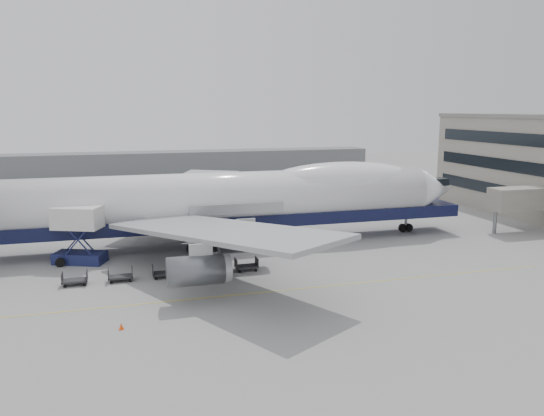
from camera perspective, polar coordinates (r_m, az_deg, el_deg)
name	(u,v)px	position (r m, az deg, el deg)	size (l,w,h in m)	color
ground	(246,273)	(54.08, -2.83, -7.01)	(260.00, 260.00, 0.00)	gray
apron_line	(261,293)	(48.55, -1.20, -9.08)	(60.00, 0.15, 0.01)	gold
hangar	(129,168)	(120.91, -15.15, 4.14)	(110.00, 8.00, 7.00)	slate
airliner	(228,199)	(64.31, -4.76, 0.96)	(67.00, 55.30, 19.98)	white
catering_truck	(78,232)	(60.32, -20.12, -2.40)	(5.91, 5.00, 6.17)	navy
traffic_cone	(121,326)	(42.42, -15.91, -12.12)	(0.37, 0.37, 0.55)	#FF4C0D
dolly_0	(75,280)	(53.66, -20.45, -7.24)	(2.30, 1.35, 1.30)	#2D2D30
dolly_1	(121,276)	(53.45, -15.98, -7.04)	(2.30, 1.35, 1.30)	#2D2D30
dolly_2	(164,272)	(53.56, -11.51, -6.80)	(2.30, 1.35, 1.30)	#2D2D30
dolly_3	(206,269)	(54.00, -7.09, -6.52)	(2.30, 1.35, 1.30)	#2D2D30
dolly_4	(246,266)	(54.75, -2.77, -6.21)	(2.30, 1.35, 1.30)	#2D2D30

